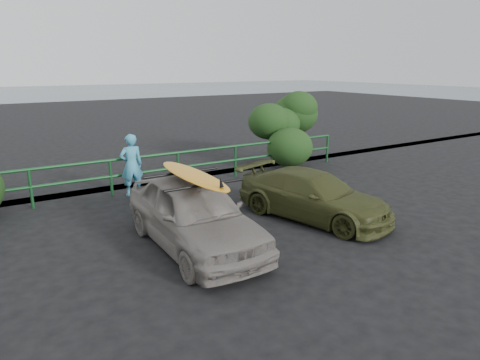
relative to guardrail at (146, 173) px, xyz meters
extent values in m
plane|color=black|center=(0.00, -5.00, -0.52)|extent=(80.00, 80.00, 0.00)
plane|color=slate|center=(0.00, 55.00, -0.52)|extent=(200.00, 200.00, 0.00)
imported|color=slate|center=(-0.60, -4.30, 0.17)|extent=(1.70, 4.06, 1.37)
imported|color=#3A3E1B|center=(2.50, -4.28, 0.03)|extent=(2.51, 4.06, 1.10)
imported|color=teal|center=(-0.48, -0.22, 0.34)|extent=(0.64, 0.44, 1.71)
ellipsoid|color=orange|center=(-0.60, -4.30, 0.95)|extent=(0.62, 2.73, 0.08)
camera|label=1|loc=(-4.05, -11.44, 2.96)|focal=32.00mm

